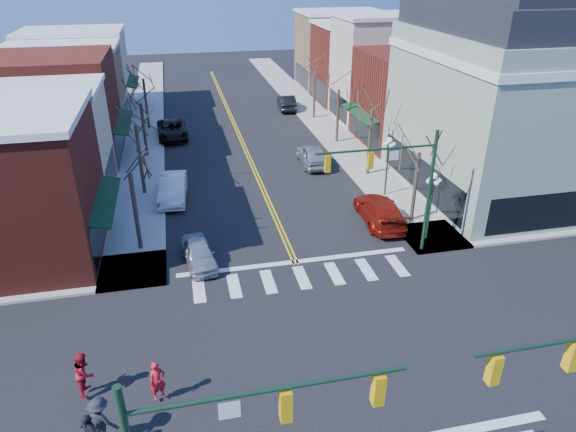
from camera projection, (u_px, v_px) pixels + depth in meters
ground at (337, 357)px, 21.70m from camera, size 160.00×160.00×0.00m
sidewalk_left at (140, 188)px, 37.41m from camera, size 3.50×70.00×0.15m
sidewalk_right at (367, 169)px, 40.79m from camera, size 3.50×70.00×0.15m
bldg_left_stucco_a at (28, 149)px, 34.01m from camera, size 10.00×7.00×7.50m
bldg_left_brick_b at (49, 111)px, 40.76m from camera, size 10.00×9.00×8.50m
bldg_left_tan at (67, 91)px, 48.11m from camera, size 10.00×7.50×7.80m
bldg_left_stucco_b at (78, 73)px, 54.78m from camera, size 10.00×8.00×8.20m
bldg_right_brick_a at (419, 98)px, 45.34m from camera, size 10.00×8.50×8.00m
bldg_right_stucco at (387, 70)px, 51.64m from camera, size 10.00×7.00×10.00m
bldg_right_brick_b at (361, 64)px, 58.52m from camera, size 10.00×8.00×8.50m
bldg_right_tan at (340, 51)px, 65.38m from camera, size 10.00×8.00×9.00m
victorian_corner at (511, 98)px, 34.53m from camera, size 12.25×14.25×13.30m
traffic_mast_far_right at (399, 178)px, 27.10m from camera, size 6.60×0.28×7.20m
lamppost_corner at (432, 195)px, 29.36m from camera, size 0.36×0.36×4.33m
lamppost_midblock at (388, 157)px, 35.02m from camera, size 0.36×0.36×4.33m
tree_left_a at (136, 213)px, 28.59m from camera, size 0.24×0.24×4.76m
tree_left_b at (140, 161)px, 35.50m from camera, size 0.24×0.24×5.04m
tree_left_c at (144, 131)px, 42.59m from camera, size 0.24×0.24×4.55m
tree_left_d at (146, 104)px, 49.48m from camera, size 0.24×0.24×4.90m
tree_right_a at (415, 188)px, 31.87m from camera, size 0.24×0.24×4.62m
tree_right_b at (370, 143)px, 38.72m from camera, size 0.24×0.24×5.18m
tree_right_c at (338, 117)px, 45.77m from camera, size 0.24×0.24×4.83m
tree_right_d at (314, 95)px, 52.71m from camera, size 0.24×0.24×4.97m
car_left_near at (199, 254)px, 28.02m from camera, size 2.03×4.04×1.32m
car_left_mid at (173, 188)px, 35.51m from camera, size 2.17×5.21×1.67m
car_left_far at (172, 130)px, 47.77m from camera, size 2.85×5.74×1.56m
car_right_near at (380, 210)px, 32.48m from camera, size 2.62×5.69×1.61m
car_right_mid at (312, 155)px, 41.51m from camera, size 2.14×4.96×1.67m
car_right_far at (287, 102)px, 56.77m from camera, size 2.06×4.92×1.58m
pedestrian_red_a at (158, 381)px, 19.15m from camera, size 0.70×0.57×1.67m
pedestrian_red_b at (84, 373)px, 19.40m from camera, size 0.75×0.94×1.86m
pedestrian_dark_b at (100, 420)px, 17.43m from camera, size 1.37×1.14×1.84m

